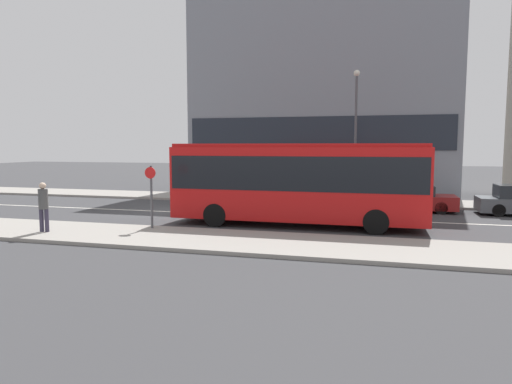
# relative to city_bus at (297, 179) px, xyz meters

# --- Properties ---
(ground_plane) EXTENTS (120.00, 120.00, 0.00)m
(ground_plane) POSITION_rel_city_bus_xyz_m (-7.01, 2.26, -1.95)
(ground_plane) COLOR #3A3A3D
(sidewalk_near) EXTENTS (44.00, 3.50, 0.13)m
(sidewalk_near) POSITION_rel_city_bus_xyz_m (-7.01, -3.99, -1.88)
(sidewalk_near) COLOR gray
(sidewalk_near) RESTS_ON ground_plane
(sidewalk_far) EXTENTS (44.00, 3.50, 0.13)m
(sidewalk_far) POSITION_rel_city_bus_xyz_m (-7.01, 8.51, -1.88)
(sidewalk_far) COLOR gray
(sidewalk_far) RESTS_ON ground_plane
(lane_centerline) EXTENTS (41.80, 0.16, 0.01)m
(lane_centerline) POSITION_rel_city_bus_xyz_m (-7.01, 2.26, -1.94)
(lane_centerline) COLOR silver
(lane_centerline) RESTS_ON ground_plane
(apartment_block_left_tower) EXTENTS (18.14, 4.54, 14.99)m
(apartment_block_left_tower) POSITION_rel_city_bus_xyz_m (-0.89, 13.99, 5.54)
(apartment_block_left_tower) COLOR gray
(apartment_block_left_tower) RESTS_ON ground_plane
(city_bus) EXTENTS (10.30, 2.60, 3.39)m
(city_bus) POSITION_rel_city_bus_xyz_m (0.00, 0.00, 0.00)
(city_bus) COLOR red
(city_bus) RESTS_ON ground_plane
(parked_car_0) EXTENTS (4.28, 1.81, 1.31)m
(parked_car_0) POSITION_rel_city_bus_xyz_m (4.84, 5.70, -1.32)
(parked_car_0) COLOR maroon
(parked_car_0) RESTS_ON ground_plane
(pedestrian_near_stop) EXTENTS (0.35, 0.34, 1.83)m
(pedestrian_near_stop) POSITION_rel_city_bus_xyz_m (-8.66, -4.49, -0.77)
(pedestrian_near_stop) COLOR #383347
(pedestrian_near_stop) RESTS_ON sidewalk_near
(bus_stop_sign) EXTENTS (0.44, 0.12, 2.41)m
(bus_stop_sign) POSITION_rel_city_bus_xyz_m (-5.18, -2.76, -0.39)
(bus_stop_sign) COLOR #4C4C51
(bus_stop_sign) RESTS_ON sidewalk_near
(street_lamp) EXTENTS (0.36, 0.36, 7.36)m
(street_lamp) POSITION_rel_city_bus_xyz_m (1.92, 7.84, 2.64)
(street_lamp) COLOR #4C4C51
(street_lamp) RESTS_ON sidewalk_far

